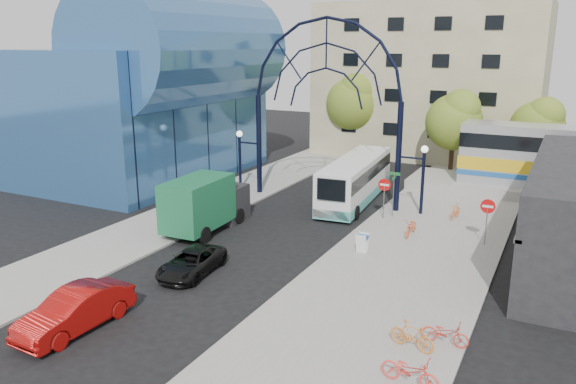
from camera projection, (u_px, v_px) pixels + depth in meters
The scene contains 22 objects.
ground at pixel (203, 276), 25.96m from camera, with size 120.00×120.00×0.00m, color black.
sidewalk_east at pixel (397, 276), 25.88m from camera, with size 8.00×56.00×0.12m, color gray.
plaza_west at pixel (173, 220), 33.96m from camera, with size 5.00×50.00×0.12m, color gray.
gateway_arch at pixel (326, 74), 35.81m from camera, with size 13.64×0.44×12.10m.
stop_sign at pixel (384, 188), 33.67m from camera, with size 0.80×0.07×2.50m.
do_not_enter_sign at pixel (487, 211), 29.24m from camera, with size 0.76×0.07×2.48m.
street_name_sign at pixel (394, 185), 33.98m from camera, with size 0.70×0.70×2.80m.
sandwich_board at pixel (362, 241), 28.46m from camera, with size 0.55×0.61×0.99m.
transit_hall at pixel (151, 92), 43.85m from camera, with size 16.50×18.00×14.50m.
apartment_block at pixel (432, 80), 53.39m from camera, with size 20.00×12.10×14.00m.
tree_north_a at pixel (456, 119), 44.42m from camera, with size 4.48×4.48×7.00m.
tree_north_b at pixel (355, 100), 52.07m from camera, with size 5.12×5.12×8.00m.
tree_north_c at pixel (539, 125), 43.60m from camera, with size 4.16×4.16×6.50m.
city_bus at pixel (356, 179), 37.82m from camera, with size 3.24×10.86×2.94m.
green_truck at pixel (206, 203), 32.02m from camera, with size 2.68×6.42×3.19m.
black_suv at pixel (192, 263), 26.08m from camera, with size 1.89×4.10×1.14m, color black.
red_sedan at pixel (75, 310), 20.98m from camera, with size 1.64×4.70×1.55m, color #930B09.
bike_near_a at pixel (411, 227), 31.02m from camera, with size 0.65×1.87×0.98m, color orange.
bike_near_b at pixel (455, 211), 34.05m from camera, with size 0.43×1.51×0.90m, color orange.
bike_far_a at pixel (445, 333), 19.77m from camera, with size 0.58×1.66×0.87m, color red.
bike_far_b at pixel (412, 336), 19.46m from camera, with size 0.48×1.68×1.01m, color orange.
bike_far_c at pixel (410, 371), 17.37m from camera, with size 0.67×1.91×1.00m, color #F03A30.
Camera 1 is at (14.41, -19.68, 10.47)m, focal length 35.00 mm.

